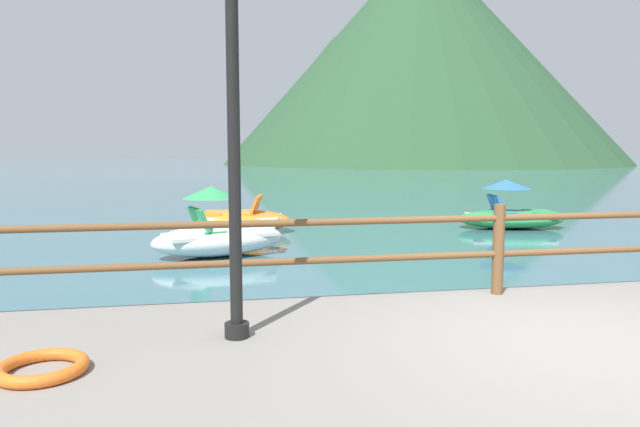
# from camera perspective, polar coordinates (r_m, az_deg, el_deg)

# --- Properties ---
(ground_plane) EXTENTS (200.00, 200.00, 0.00)m
(ground_plane) POSITION_cam_1_polar(r_m,az_deg,el_deg) (44.11, -6.88, 3.84)
(ground_plane) COLOR #3D6B75
(dock_railing) EXTENTS (23.92, 0.12, 0.95)m
(dock_railing) POSITION_cam_1_polar(r_m,az_deg,el_deg) (6.32, 17.19, -2.41)
(dock_railing) COLOR brown
(dock_railing) RESTS_ON promenade_dock
(lamp_post) EXTENTS (0.28, 0.28, 3.92)m
(lamp_post) POSITION_cam_1_polar(r_m,az_deg,el_deg) (4.68, -8.66, 16.80)
(lamp_post) COLOR black
(lamp_post) RESTS_ON promenade_dock
(life_ring) EXTENTS (0.61, 0.61, 0.09)m
(life_ring) POSITION_cam_1_polar(r_m,az_deg,el_deg) (4.48, -25.74, -13.50)
(life_ring) COLOR orange
(life_ring) RESTS_ON promenade_dock
(pedal_boat_0) EXTENTS (2.51, 1.72, 0.86)m
(pedal_boat_0) POSITION_cam_1_polar(r_m,az_deg,el_deg) (13.51, -7.83, -0.65)
(pedal_boat_0) COLOR orange
(pedal_boat_0) RESTS_ON ground
(pedal_boat_2) EXTENTS (2.65, 1.77, 1.27)m
(pedal_boat_2) POSITION_cam_1_polar(r_m,az_deg,el_deg) (10.58, -9.94, -1.93)
(pedal_boat_2) COLOR white
(pedal_boat_2) RESTS_ON ground
(pedal_boat_3) EXTENTS (2.76, 1.68, 1.18)m
(pedal_boat_3) POSITION_cam_1_polar(r_m,az_deg,el_deg) (14.82, 18.26, 0.05)
(pedal_boat_3) COLOR green
(pedal_boat_3) RESTS_ON ground
(cliff_headland) EXTENTS (52.10, 52.10, 29.10)m
(cliff_headland) POSITION_cam_1_polar(r_m,az_deg,el_deg) (80.68, 8.56, 14.68)
(cliff_headland) COLOR #284C2D
(cliff_headland) RESTS_ON ground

